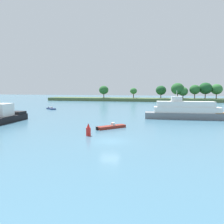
# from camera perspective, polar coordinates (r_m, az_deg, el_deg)

# --- Properties ---
(ground_plane) EXTENTS (400.00, 400.00, 0.00)m
(ground_plane) POSITION_cam_1_polar(r_m,az_deg,el_deg) (31.53, -0.54, -7.07)
(ground_plane) COLOR teal
(treeline_island) EXTENTS (99.26, 12.35, 9.96)m
(treeline_island) POSITION_cam_1_polar(r_m,az_deg,el_deg) (129.35, 9.76, 3.93)
(treeline_island) COLOR #4C6038
(treeline_island) RESTS_ON ground
(small_motorboat) EXTENTS (4.68, 5.08, 0.99)m
(small_motorboat) POSITION_cam_1_polar(r_m,az_deg,el_deg) (41.32, -0.23, -3.62)
(small_motorboat) COLOR maroon
(small_motorboat) RESTS_ON ground
(white_riverboat) EXTENTS (19.03, 4.85, 6.53)m
(white_riverboat) POSITION_cam_1_polar(r_m,az_deg,el_deg) (56.54, 17.60, 0.18)
(white_riverboat) COLOR slate
(white_riverboat) RESTS_ON ground
(tugboat) EXTENTS (4.79, 11.62, 5.09)m
(tugboat) POSITION_cam_1_polar(r_m,az_deg,el_deg) (53.54, -24.58, -0.87)
(tugboat) COLOR black
(tugboat) RESTS_ON ground
(fishing_skiff) EXTENTS (4.58, 4.31, 0.86)m
(fishing_skiff) POSITION_cam_1_polar(r_m,az_deg,el_deg) (81.62, -14.54, 0.82)
(fishing_skiff) COLOR navy
(fishing_skiff) RESTS_ON ground
(channel_buoy_red) EXTENTS (0.70, 0.70, 1.90)m
(channel_buoy_red) POSITION_cam_1_polar(r_m,az_deg,el_deg) (35.05, -5.75, -4.44)
(channel_buoy_red) COLOR red
(channel_buoy_red) RESTS_ON ground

